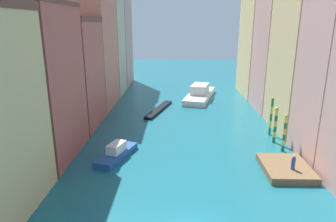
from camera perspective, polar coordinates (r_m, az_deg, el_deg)
The scene contains 17 objects.
ground_plane at distance 43.66m, azimuth 3.07°, elevation -1.73°, with size 154.00×154.00×0.00m, color #196070.
building_left_1 at distance 32.70m, azimuth -23.47°, elevation 4.91°, with size 6.64×9.96×15.59m.
building_left_2 at distance 41.85m, azimuth -17.78°, elevation 6.83°, with size 6.64×9.41×14.32m.
building_left_3 at distance 51.31m, azimuth -14.24°, elevation 10.81°, with size 6.64×11.04×18.01m.
building_left_4 at distance 60.75m, azimuth -11.78°, elevation 12.34°, with size 6.64×8.20×19.25m.
building_left_5 at distance 69.78m, azimuth -10.04°, elevation 13.23°, with size 6.64×9.63×20.04m.
building_right_2 at distance 41.62m, azimuth 24.88°, elevation 10.81°, with size 6.64×10.01×21.14m.
building_right_3 at distance 50.79m, azimuth 20.60°, elevation 12.00°, with size 6.64×9.24×21.13m.
building_right_4 at distance 61.17m, azimuth 17.34°, elevation 12.57°, with size 6.64×11.78×20.52m.
waterfront_dock at distance 31.05m, azimuth 21.41°, elevation -10.04°, with size 4.27×5.41×0.65m.
person_on_dock at distance 30.04m, azimuth 22.66°, elevation -9.03°, with size 0.36×0.36×1.42m.
mooring_pole_0 at distance 34.86m, azimuth 21.22°, elevation -3.84°, with size 0.34×0.34×4.22m.
mooring_pole_1 at distance 37.06m, azimuth 19.70°, elevation -2.42°, with size 0.39×0.39×4.32m.
mooring_pole_2 at distance 39.34m, azimuth 18.97°, elevation -0.87°, with size 0.32×0.32×4.89m.
vaporetto_white at distance 56.24m, azimuth 6.04°, elevation 3.29°, with size 6.91×13.44×2.65m.
gondola_black at distance 48.27m, azimuth -1.72°, elevation 0.31°, with size 3.92×10.20×0.42m.
motorboat_0 at distance 32.06m, azimuth -9.70°, elevation -7.81°, with size 3.69×6.32×1.61m.
Camera 1 is at (-1.15, -17.00, 13.53)m, focal length 32.16 mm.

